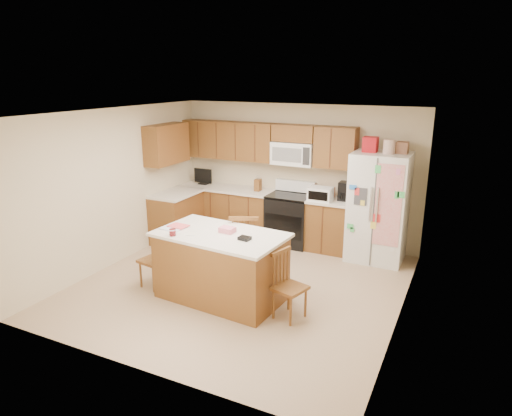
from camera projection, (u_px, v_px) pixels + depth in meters
The scene contains 9 objects.
ground at pixel (241, 285), 6.74m from camera, with size 4.50×4.50×0.00m, color #9D8562.
room_shell at pixel (240, 190), 6.33m from camera, with size 4.60×4.60×2.52m.
cabinetry at pixel (238, 191), 8.44m from camera, with size 3.36×1.56×2.15m.
stove at pixel (290, 219), 8.28m from camera, with size 0.76×0.65×1.13m.
refrigerator at pixel (378, 206), 7.45m from camera, with size 0.90×0.79×2.04m.
island at pixel (221, 266), 6.23m from camera, with size 1.81×1.15×1.04m.
windsor_chair_left at pixel (155, 260), 6.58m from camera, with size 0.42×0.44×0.88m.
windsor_chair_back at pixel (244, 249), 6.81m from camera, with size 0.58×0.57×1.04m.
windsor_chair_right at pixel (288, 287), 5.74m from camera, with size 0.46×0.47×0.89m.
Camera 1 is at (2.86, -5.45, 2.98)m, focal length 32.00 mm.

